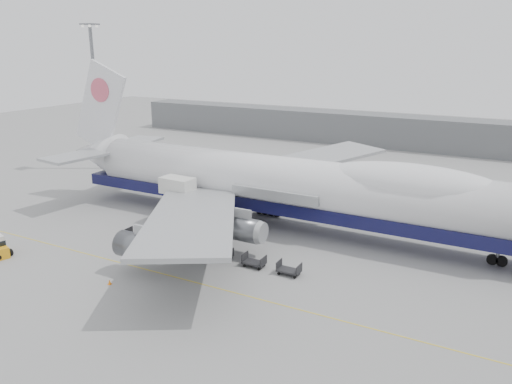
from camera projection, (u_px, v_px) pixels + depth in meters
The scene contains 13 objects.
ground at pixel (230, 260), 52.84m from camera, with size 260.00×260.00×0.00m, color gray.
apron_line at pixel (197, 283), 47.77m from camera, with size 60.00×0.15×0.01m, color gold.
hangar at pixel (349, 128), 115.52m from camera, with size 110.00×8.00×7.00m, color slate.
floodlight_mast at pixel (95, 90), 88.14m from camera, with size 2.40×2.40×25.43m.
airliner at pixel (284, 183), 61.09m from camera, with size 67.00×55.30×19.98m.
catering_truck at pixel (178, 197), 62.88m from camera, with size 4.68×3.36×6.01m.
traffic_cone at pixel (110, 282), 47.42m from camera, with size 0.34×0.34×0.50m.
dolly_0 at pixel (136, 235), 58.26m from camera, with size 2.30×1.35×1.30m.
dolly_1 at pixel (163, 241), 56.48m from camera, with size 2.30×1.35×1.30m.
dolly_2 at pixel (191, 248), 54.70m from camera, with size 2.30×1.35×1.30m.
dolly_3 at pixel (222, 255), 52.92m from camera, with size 2.30×1.35×1.30m.
dolly_4 at pixel (254, 262), 51.13m from camera, with size 2.30×1.35×1.30m.
dolly_5 at pixel (289, 270), 49.35m from camera, with size 2.30×1.35×1.30m.
Camera 1 is at (25.48, -41.51, 21.91)m, focal length 35.00 mm.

